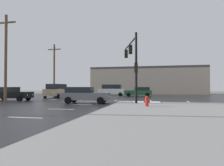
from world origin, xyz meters
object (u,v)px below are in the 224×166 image
at_px(sedan_grey, 85,95).
at_px(sedan_green, 139,92).
at_px(traffic_signal_mast, 132,58).
at_px(suv_tan, 57,90).
at_px(suv_white, 112,90).
at_px(utility_pole_far, 54,69).
at_px(sedan_black, 10,93).
at_px(fire_hydrant, 147,101).
at_px(utility_pole_mid, 6,56).

relative_size(sedan_grey, sedan_green, 1.01).
bearing_deg(traffic_signal_mast, suv_tan, 40.42).
bearing_deg(sedan_grey, suv_white, 87.14).
relative_size(sedan_green, utility_pole_far, 0.55).
bearing_deg(suv_tan, suv_white, 137.25).
bearing_deg(suv_white, sedan_black, -123.61).
relative_size(sedan_black, suv_tan, 0.95).
height_order(sedan_green, suv_tan, suv_tan).
distance_m(traffic_signal_mast, suv_white, 16.85).
bearing_deg(sedan_black, traffic_signal_mast, -7.52).
bearing_deg(sedan_grey, sedan_black, 164.43).
xyz_separation_m(sedan_black, suv_tan, (2.05, 7.23, 0.24)).
bearing_deg(sedan_grey, traffic_signal_mast, 9.17).
xyz_separation_m(sedan_grey, sedan_green, (4.04, 15.17, 0.00)).
bearing_deg(sedan_black, suv_tan, 68.12).
distance_m(suv_tan, suv_white, 10.38).
height_order(suv_tan, suv_white, same).
bearing_deg(traffic_signal_mast, fire_hydrant, -177.63).
bearing_deg(suv_white, utility_pole_mid, -116.72).
relative_size(traffic_signal_mast, sedan_green, 1.38).
bearing_deg(traffic_signal_mast, suv_white, 1.88).
bearing_deg(utility_pole_far, sedan_black, -92.28).
bearing_deg(fire_hydrant, utility_pole_far, 137.18).
xyz_separation_m(fire_hydrant, sedan_grey, (-6.11, 3.12, 0.32)).
bearing_deg(utility_pole_far, utility_pole_mid, -85.50).
height_order(suv_tan, utility_pole_mid, utility_pole_mid).
bearing_deg(suv_white, sedan_grey, -90.57).
bearing_deg(suv_white, sedan_green, -22.03).
bearing_deg(suv_tan, sedan_grey, 37.79).
distance_m(sedan_black, suv_white, 17.52).
bearing_deg(sedan_black, sedan_green, 38.68).
relative_size(sedan_grey, suv_tan, 0.95).
height_order(suv_white, utility_pole_far, utility_pole_far).
xyz_separation_m(suv_white, utility_pole_mid, (-7.39, -17.51, 3.66)).
height_order(traffic_signal_mast, fire_hydrant, traffic_signal_mast).
distance_m(sedan_grey, utility_pole_far, 14.94).
height_order(fire_hydrant, utility_pole_far, utility_pole_far).
relative_size(sedan_black, utility_pole_mid, 0.51).
bearing_deg(sedan_black, suv_white, 54.19).
height_order(utility_pole_mid, utility_pole_far, utility_pole_mid).
xyz_separation_m(sedan_black, sedan_green, (13.70, 13.56, 0.00)).
distance_m(sedan_black, sedan_grey, 9.79).
bearing_deg(sedan_green, sedan_black, 40.09).
xyz_separation_m(traffic_signal_mast, utility_pole_mid, (-12.88, -1.93, 0.31)).
bearing_deg(sedan_green, utility_pole_far, 12.22).
distance_m(suv_white, utility_pole_mid, 19.35).
bearing_deg(fire_hydrant, sedan_black, 163.32).
relative_size(suv_tan, utility_pole_mid, 0.54).
xyz_separation_m(sedan_black, utility_pole_far, (0.38, 9.53, 3.61)).
distance_m(sedan_grey, suv_white, 16.84).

